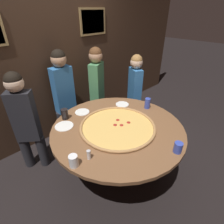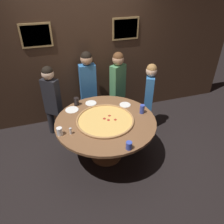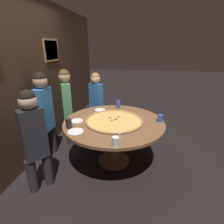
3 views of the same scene
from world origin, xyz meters
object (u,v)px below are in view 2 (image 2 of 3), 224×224
at_px(drink_cup_near_right, 142,109).
at_px(diner_far_left, 149,94).
at_px(drink_cup_beside_pizza, 76,101).
at_px(diner_centre_back, 118,84).
at_px(white_plate_right_side, 91,103).
at_px(diner_side_left, 52,98).
at_px(white_plate_far_back, 72,110).
at_px(diner_far_right, 88,84).
at_px(condiment_shaker, 71,131).
at_px(drink_cup_front_edge, 60,131).
at_px(dining_table, 106,127).
at_px(white_plate_left_side, 125,105).
at_px(drink_cup_far_left, 129,146).
at_px(giant_pizza, 105,120).

height_order(drink_cup_near_right, diner_far_left, diner_far_left).
bearing_deg(drink_cup_beside_pizza, diner_centre_back, 25.14).
bearing_deg(white_plate_right_side, diner_side_left, 152.91).
relative_size(drink_cup_beside_pizza, white_plate_far_back, 0.62).
height_order(drink_cup_beside_pizza, diner_side_left, diner_side_left).
xyz_separation_m(drink_cup_near_right, diner_far_left, (0.39, 0.53, -0.06)).
bearing_deg(diner_far_right, condiment_shaker, 68.06).
distance_m(diner_far_right, diner_far_left, 1.18).
xyz_separation_m(diner_side_left, diner_far_left, (1.73, -0.33, -0.03)).
xyz_separation_m(drink_cup_front_edge, diner_far_right, (0.69, 1.28, 0.03)).
xyz_separation_m(dining_table, diner_far_left, (1.00, 0.55, 0.15)).
bearing_deg(white_plate_left_side, drink_cup_front_edge, -157.98).
distance_m(white_plate_far_back, white_plate_right_side, 0.36).
xyz_separation_m(dining_table, drink_cup_far_left, (0.10, -0.70, 0.19)).
distance_m(condiment_shaker, diner_far_right, 1.41).
bearing_deg(diner_side_left, drink_cup_near_right, -173.42).
bearing_deg(diner_far_left, white_plate_left_side, -39.85).
xyz_separation_m(dining_table, diner_far_right, (-0.01, 1.14, 0.22)).
xyz_separation_m(white_plate_left_side, condiment_shaker, (-1.00, -0.49, 0.05)).
height_order(drink_cup_near_right, diner_centre_back, diner_centre_back).
relative_size(white_plate_far_back, white_plate_right_side, 1.13).
bearing_deg(condiment_shaker, drink_cup_beside_pizza, 73.88).
relative_size(white_plate_far_back, condiment_shaker, 2.23).
relative_size(dining_table, diner_far_right, 1.06).
xyz_separation_m(dining_table, drink_cup_beside_pizza, (-0.34, 0.59, 0.20)).
bearing_deg(giant_pizza, diner_far_left, 28.76).
bearing_deg(drink_cup_far_left, condiment_shaker, 141.10).
bearing_deg(drink_cup_near_right, drink_cup_far_left, -125.48).
relative_size(drink_cup_front_edge, white_plate_far_back, 0.54).
bearing_deg(diner_centre_back, diner_far_right, -42.43).
relative_size(white_plate_right_side, diner_centre_back, 0.13).
height_order(dining_table, drink_cup_far_left, drink_cup_far_left).
bearing_deg(white_plate_left_side, dining_table, -143.37).
bearing_deg(condiment_shaker, drink_cup_near_right, 8.74).
bearing_deg(drink_cup_front_edge, white_plate_far_back, 65.98).
relative_size(drink_cup_far_left, white_plate_left_side, 0.58).
xyz_separation_m(white_plate_right_side, diner_side_left, (-0.63, 0.32, 0.03)).
relative_size(drink_cup_near_right, diner_far_left, 0.11).
xyz_separation_m(dining_table, drink_cup_front_edge, (-0.71, -0.14, 0.19)).
xyz_separation_m(dining_table, white_plate_right_side, (-0.10, 0.56, 0.14)).
distance_m(dining_table, drink_cup_far_left, 0.73).
xyz_separation_m(drink_cup_far_left, diner_side_left, (-0.83, 1.58, -0.02)).
relative_size(drink_cup_beside_pizza, condiment_shaker, 1.39).
bearing_deg(white_plate_right_side, white_plate_left_side, -23.33).
relative_size(dining_table, diner_far_left, 1.17).
height_order(white_plate_left_side, white_plate_right_side, same).
relative_size(white_plate_far_back, diner_far_right, 0.15).
relative_size(drink_cup_far_left, drink_cup_front_edge, 0.92).
xyz_separation_m(condiment_shaker, diner_far_left, (1.56, 0.71, -0.04)).
distance_m(drink_cup_beside_pizza, white_plate_far_back, 0.18).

